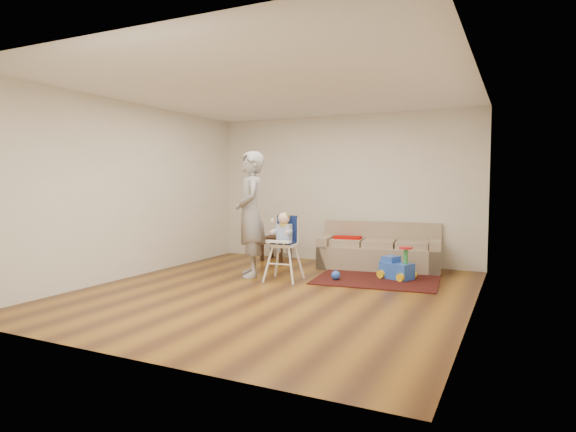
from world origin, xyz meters
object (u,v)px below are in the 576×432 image
at_px(toy_ball, 336,275).
at_px(high_chair, 284,248).
at_px(side_table, 276,248).
at_px(adult, 250,214).
at_px(ride_on_toy, 397,262).
at_px(sofa, 379,246).

xyz_separation_m(toy_ball, high_chair, (-0.71, -0.32, 0.41)).
xyz_separation_m(side_table, adult, (0.36, -1.58, 0.75)).
relative_size(side_table, toy_ball, 3.32).
relative_size(ride_on_toy, adult, 0.26).
distance_m(side_table, toy_ball, 2.16).
bearing_deg(ride_on_toy, toy_ball, -126.51).
distance_m(sofa, adult, 2.32).
relative_size(ride_on_toy, high_chair, 0.49).
bearing_deg(sofa, toy_ball, -111.84).
bearing_deg(sofa, adult, -145.07).
bearing_deg(high_chair, ride_on_toy, 23.60).
bearing_deg(ride_on_toy, high_chair, -129.91).
bearing_deg(adult, sofa, 97.46).
xyz_separation_m(ride_on_toy, toy_ball, (-0.80, -0.50, -0.19)).
relative_size(sofa, side_table, 4.68).
bearing_deg(ride_on_toy, sofa, 143.88).
xyz_separation_m(sofa, toy_ball, (-0.32, -1.27, -0.31)).
bearing_deg(high_chair, side_table, 115.92).
relative_size(sofa, adult, 1.08).
bearing_deg(toy_ball, ride_on_toy, 31.71).
xyz_separation_m(high_chair, adult, (-0.62, 0.07, 0.48)).
bearing_deg(ride_on_toy, side_table, -176.78).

